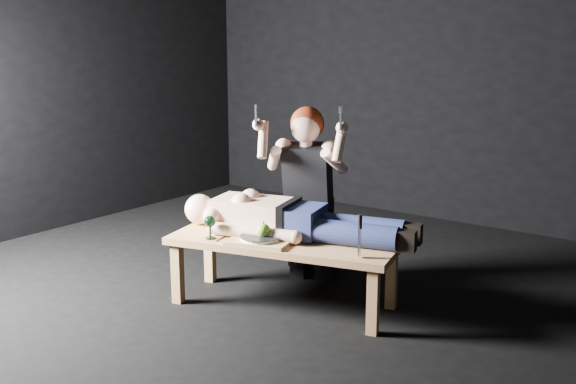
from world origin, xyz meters
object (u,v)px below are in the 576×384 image
(table, at_px, (283,272))
(goblet, at_px, (210,227))
(lying_man, at_px, (296,216))
(kneeling_woman, at_px, (310,192))
(carving_knife, at_px, (360,236))
(serving_tray, at_px, (260,241))

(table, height_order, goblet, goblet)
(lying_man, xyz_separation_m, kneeling_woman, (-0.16, 0.39, 0.07))
(table, xyz_separation_m, kneeling_woman, (-0.14, 0.51, 0.42))
(lying_man, xyz_separation_m, carving_knife, (0.57, -0.16, -0.00))
(serving_tray, distance_m, carving_knife, 0.68)
(table, height_order, carving_knife, carving_knife)
(lying_man, height_order, goblet, lying_man)
(kneeling_woman, xyz_separation_m, goblet, (-0.24, -0.78, -0.12))
(table, xyz_separation_m, carving_knife, (0.59, -0.04, 0.36))
(kneeling_woman, height_order, carving_knife, kneeling_woman)
(serving_tray, relative_size, goblet, 2.53)
(lying_man, xyz_separation_m, goblet, (-0.40, -0.39, -0.06))
(lying_man, relative_size, serving_tray, 3.83)
(kneeling_woman, distance_m, carving_knife, 0.92)
(goblet, bearing_deg, table, 35.75)
(serving_tray, height_order, carving_knife, carving_knife)
(serving_tray, bearing_deg, lying_man, 72.69)
(kneeling_woman, xyz_separation_m, serving_tray, (0.07, -0.66, -0.19))
(carving_knife, bearing_deg, lying_man, 150.14)
(table, height_order, kneeling_woman, kneeling_woman)
(lying_man, height_order, kneeling_woman, kneeling_woman)
(serving_tray, bearing_deg, table, 66.29)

